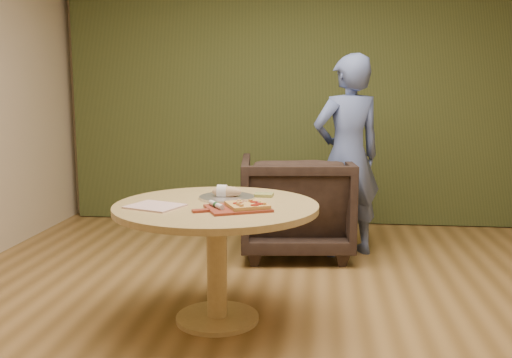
{
  "coord_description": "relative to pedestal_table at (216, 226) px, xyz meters",
  "views": [
    {
      "loc": [
        0.32,
        -3.27,
        1.45
      ],
      "look_at": [
        -0.08,
        0.25,
        0.89
      ],
      "focal_mm": 40.0,
      "sensor_mm": 36.0,
      "label": 1
    }
  ],
  "objects": [
    {
      "name": "cutlery_roll",
      "position": [
        0.03,
        -0.17,
        0.17
      ],
      "size": [
        0.13,
        0.18,
        0.03
      ],
      "rotation": [
        0.0,
        0.0,
        0.58
      ],
      "color": "silver",
      "rests_on": "pizza_paddle"
    },
    {
      "name": "serving_tray",
      "position": [
        0.04,
        0.18,
        0.15
      ],
      "size": [
        0.36,
        0.36,
        0.02
      ],
      "color": "silver",
      "rests_on": "pedestal_table"
    },
    {
      "name": "pedestal_table",
      "position": [
        0.0,
        0.0,
        0.0
      ],
      "size": [
        1.26,
        1.26,
        0.75
      ],
      "rotation": [
        0.0,
        0.0,
        0.19
      ],
      "color": "tan",
      "rests_on": "ground"
    },
    {
      "name": "flatbread_pizza",
      "position": [
        0.21,
        -0.14,
        0.17
      ],
      "size": [
        0.29,
        0.29,
        0.04
      ],
      "rotation": [
        0.0,
        0.0,
        0.43
      ],
      "color": "tan",
      "rests_on": "pizza_paddle"
    },
    {
      "name": "pizza_paddle",
      "position": [
        0.15,
        -0.15,
        0.15
      ],
      "size": [
        0.47,
        0.4,
        0.01
      ],
      "rotation": [
        0.0,
        0.0,
        0.43
      ],
      "color": "maroon",
      "rests_on": "pedestal_table"
    },
    {
      "name": "curtain",
      "position": [
        0.31,
        2.8,
        0.79
      ],
      "size": [
        4.8,
        0.14,
        2.78
      ],
      "primitive_type": "cube",
      "color": "#333D1B",
      "rests_on": "ground"
    },
    {
      "name": "person_standing",
      "position": [
        0.86,
        1.58,
        0.26
      ],
      "size": [
        0.75,
        0.65,
        1.74
      ],
      "primitive_type": "imported",
      "rotation": [
        0.0,
        0.0,
        3.57
      ],
      "color": "#4E6199",
      "rests_on": "ground"
    },
    {
      "name": "room_shell",
      "position": [
        0.31,
        -0.1,
        0.79
      ],
      "size": [
        5.04,
        6.04,
        2.84
      ],
      "color": "olive",
      "rests_on": "ground"
    },
    {
      "name": "newspaper",
      "position": [
        -0.35,
        -0.13,
        0.15
      ],
      "size": [
        0.37,
        0.34,
        0.01
      ],
      "primitive_type": "cube",
      "rotation": [
        0.0,
        0.0,
        -0.37
      ],
      "color": "white",
      "rests_on": "pedestal_table"
    },
    {
      "name": "armchair",
      "position": [
        0.42,
        1.55,
        -0.13
      ],
      "size": [
        1.03,
        0.97,
        0.96
      ],
      "primitive_type": "imported",
      "rotation": [
        0.0,
        0.0,
        3.25
      ],
      "color": "black",
      "rests_on": "ground"
    },
    {
      "name": "green_packet",
      "position": [
        0.26,
        0.28,
        0.15
      ],
      "size": [
        0.13,
        0.11,
        0.02
      ],
      "primitive_type": "cube",
      "rotation": [
        0.0,
        0.0,
        -0.08
      ],
      "color": "olive",
      "rests_on": "pedestal_table"
    },
    {
      "name": "bread_roll",
      "position": [
        0.03,
        0.18,
        0.18
      ],
      "size": [
        0.19,
        0.09,
        0.09
      ],
      "color": "tan",
      "rests_on": "serving_tray"
    }
  ]
}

